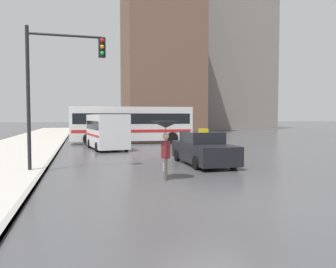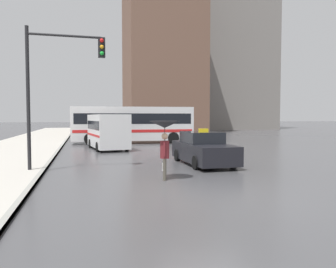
{
  "view_description": "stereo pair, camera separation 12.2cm",
  "coord_description": "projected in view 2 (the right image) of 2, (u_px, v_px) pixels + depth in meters",
  "views": [
    {
      "loc": [
        -3.49,
        -8.52,
        2.21
      ],
      "look_at": [
        0.63,
        6.87,
        1.4
      ],
      "focal_mm": 35.0,
      "sensor_mm": 36.0,
      "label": 1
    },
    {
      "loc": [
        -3.37,
        -8.55,
        2.21
      ],
      "look_at": [
        0.63,
        6.87,
        1.4
      ],
      "focal_mm": 35.0,
      "sensor_mm": 36.0,
      "label": 2
    }
  ],
  "objects": [
    {
      "name": "city_bus",
      "position": [
        133.0,
        123.0,
        28.1
      ],
      "size": [
        10.28,
        3.13,
        3.09
      ],
      "rotation": [
        0.0,
        0.0,
        1.51
      ],
      "color": "silver",
      "rests_on": "ground_plane"
    },
    {
      "name": "pedestrian_with_umbrella",
      "position": [
        165.0,
        132.0,
        11.47
      ],
      "size": [
        1.09,
        1.09,
        2.09
      ],
      "rotation": [
        0.0,
        0.0,
        1.29
      ],
      "color": "#4C473D",
      "rests_on": "ground_plane"
    },
    {
      "name": "ground_plane",
      "position": [
        208.0,
        196.0,
        9.23
      ],
      "size": [
        300.0,
        300.0,
        0.0
      ],
      "primitive_type": "plane",
      "color": "#424244"
    },
    {
      "name": "ambulance_van",
      "position": [
        108.0,
        130.0,
        22.67
      ],
      "size": [
        2.65,
        5.28,
        2.4
      ],
      "rotation": [
        0.0,
        0.0,
        3.27
      ],
      "color": "silver",
      "rests_on": "ground_plane"
    },
    {
      "name": "traffic_light",
      "position": [
        59.0,
        73.0,
        13.12
      ],
      "size": [
        3.08,
        0.38,
        5.79
      ],
      "color": "black",
      "rests_on": "ground_plane"
    },
    {
      "name": "building_tower_far",
      "position": [
        230.0,
        40.0,
        60.31
      ],
      "size": [
        15.76,
        8.54,
        32.86
      ],
      "color": "gray",
      "rests_on": "ground_plane"
    },
    {
      "name": "building_tower_near",
      "position": [
        163.0,
        45.0,
        47.23
      ],
      "size": [
        10.63,
        9.9,
        25.38
      ],
      "color": "brown",
      "rests_on": "ground_plane"
    },
    {
      "name": "taxi",
      "position": [
        203.0,
        149.0,
        15.43
      ],
      "size": [
        1.91,
        4.59,
        1.69
      ],
      "rotation": [
        0.0,
        0.0,
        3.14
      ],
      "color": "black",
      "rests_on": "ground_plane"
    }
  ]
}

